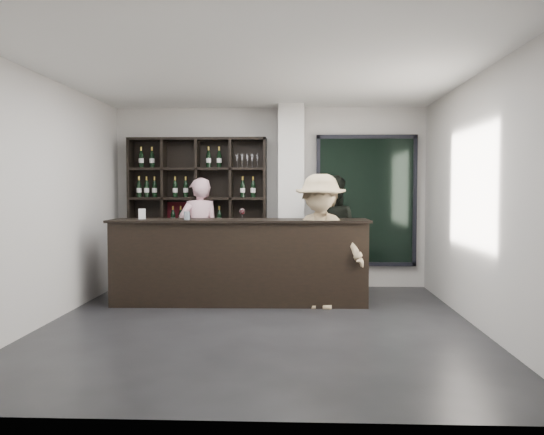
{
  "coord_description": "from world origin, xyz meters",
  "views": [
    {
      "loc": [
        0.43,
        -6.58,
        1.58
      ],
      "look_at": [
        0.1,
        1.1,
        1.2
      ],
      "focal_mm": 38.0,
      "sensor_mm": 36.0,
      "label": 1
    }
  ],
  "objects_px": {
    "customer": "(320,241)",
    "tasting_counter": "(240,261)",
    "taster_pink": "(199,234)",
    "taster_black": "(330,234)",
    "wine_shelf": "(198,213)"
  },
  "relations": [
    {
      "from": "taster_pink",
      "to": "customer",
      "type": "distance_m",
      "value": 2.29
    },
    {
      "from": "taster_pink",
      "to": "customer",
      "type": "height_order",
      "value": "customer"
    },
    {
      "from": "taster_black",
      "to": "customer",
      "type": "relative_size",
      "value": 1.0
    },
    {
      "from": "wine_shelf",
      "to": "tasting_counter",
      "type": "bearing_deg",
      "value": -58.15
    },
    {
      "from": "taster_pink",
      "to": "customer",
      "type": "bearing_deg",
      "value": 120.0
    },
    {
      "from": "wine_shelf",
      "to": "taster_black",
      "type": "bearing_deg",
      "value": -10.89
    },
    {
      "from": "customer",
      "to": "tasting_counter",
      "type": "bearing_deg",
      "value": 177.55
    },
    {
      "from": "customer",
      "to": "wine_shelf",
      "type": "bearing_deg",
      "value": 150.67
    },
    {
      "from": "tasting_counter",
      "to": "customer",
      "type": "height_order",
      "value": "customer"
    },
    {
      "from": "tasting_counter",
      "to": "taster_black",
      "type": "bearing_deg",
      "value": 32.84
    },
    {
      "from": "wine_shelf",
      "to": "tasting_counter",
      "type": "distance_m",
      "value": 1.64
    },
    {
      "from": "wine_shelf",
      "to": "taster_black",
      "type": "xyz_separation_m",
      "value": [
        2.1,
        -0.4,
        -0.3
      ]
    },
    {
      "from": "tasting_counter",
      "to": "customer",
      "type": "distance_m",
      "value": 1.16
    },
    {
      "from": "taster_pink",
      "to": "taster_black",
      "type": "relative_size",
      "value": 0.98
    },
    {
      "from": "tasting_counter",
      "to": "taster_black",
      "type": "distance_m",
      "value": 1.6
    }
  ]
}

